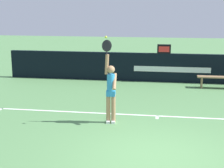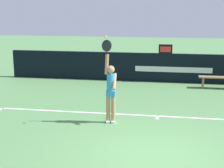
% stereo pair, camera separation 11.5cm
% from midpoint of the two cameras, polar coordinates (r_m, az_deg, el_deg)
% --- Properties ---
extents(ground_plane, '(60.00, 60.00, 0.00)m').
position_cam_midpoint_polar(ground_plane, '(8.23, 6.52, -11.64)').
color(ground_plane, '#50804B').
extents(court_lines, '(10.51, 5.20, 0.00)m').
position_cam_midpoint_polar(court_lines, '(8.62, 6.64, -10.45)').
color(court_lines, white).
rests_on(court_lines, ground).
extents(back_wall, '(14.16, 0.20, 1.29)m').
position_cam_midpoint_polar(back_wall, '(15.75, 7.82, 2.70)').
color(back_wall, black).
rests_on(back_wall, ground).
extents(speed_display, '(0.60, 0.20, 0.40)m').
position_cam_midpoint_polar(speed_display, '(15.62, 8.37, 5.74)').
color(speed_display, black).
rests_on(speed_display, back_wall).
extents(tennis_player, '(0.44, 0.42, 2.46)m').
position_cam_midpoint_polar(tennis_player, '(10.04, -0.55, -0.84)').
color(tennis_player, '#A57C56').
rests_on(tennis_player, ground).
extents(tennis_ball, '(0.07, 0.07, 0.07)m').
position_cam_midpoint_polar(tennis_ball, '(9.61, -1.35, 7.74)').
color(tennis_ball, '#CADC36').
extents(courtside_bench_near, '(1.57, 0.37, 0.50)m').
position_cam_midpoint_polar(courtside_bench_near, '(15.05, 16.63, 0.76)').
color(courtside_bench_near, '#8D6C4B').
rests_on(courtside_bench_near, ground).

